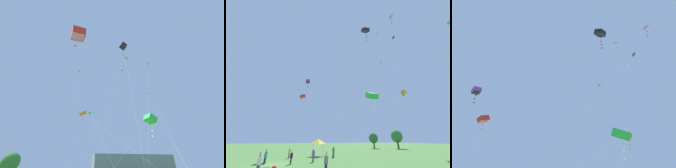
# 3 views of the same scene
# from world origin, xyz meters

# --- Properties ---
(kite_orange_box_0) EXTENTS (13.07, 25.08, 16.13)m
(kite_orange_box_0) POSITION_xyz_m (-5.66, 30.18, 15.35)
(kite_orange_box_0) COLOR silver
(kite_orange_box_0) RESTS_ON ground
(kite_cyan_delta_1) EXTENTS (3.32, 17.26, 26.68)m
(kite_cyan_delta_1) POSITION_xyz_m (-8.06, 25.69, 25.58)
(kite_cyan_delta_1) COLOR silver
(kite_cyan_delta_1) RESTS_ON ground
(kite_cyan_delta_3) EXTENTS (10.11, 8.47, 25.90)m
(kite_cyan_delta_3) POSITION_xyz_m (3.24, 17.40, 25.30)
(kite_cyan_delta_3) COLOR silver
(kite_cyan_delta_3) RESTS_ON ground
(kite_blue_delta_4) EXTENTS (8.40, 12.19, 25.65)m
(kite_blue_delta_4) POSITION_xyz_m (3.21, 21.70, 24.78)
(kite_blue_delta_4) COLOR silver
(kite_blue_delta_4) RESTS_ON ground
(kite_red_box_5) EXTENTS (12.05, 4.16, 12.40)m
(kite_red_box_5) POSITION_xyz_m (-5.86, 2.64, 11.82)
(kite_red_box_5) COLOR silver
(kite_red_box_5) RESTS_ON ground
(kite_green_delta_6) EXTENTS (3.53, 23.64, 15.25)m
(kite_green_delta_6) POSITION_xyz_m (-3.89, 27.95, 14.76)
(kite_green_delta_6) COLOR silver
(kite_green_delta_6) RESTS_ON ground
(kite_black_box_7) EXTENTS (3.47, 11.46, 28.12)m
(kite_black_box_7) POSITION_xyz_m (1.99, 15.53, 27.21)
(kite_black_box_7) COLOR silver
(kite_black_box_7) RESTS_ON ground
(kite_green_box_8) EXTENTS (10.65, 4.55, 10.36)m
(kite_green_box_8) POSITION_xyz_m (4.74, 13.56, 9.54)
(kite_green_box_8) COLOR silver
(kite_green_box_8) RESTS_ON ground
(kite_pink_delta_9) EXTENTS (9.89, 12.13, 24.91)m
(kite_pink_delta_9) POSITION_xyz_m (8.37, 17.14, 24.24)
(kite_pink_delta_9) COLOR silver
(kite_pink_delta_9) RESTS_ON ground
(kite_purple_box_10) EXTENTS (8.89, 3.13, 20.24)m
(kite_purple_box_10) POSITION_xyz_m (-14.76, 3.45, 19.74)
(kite_purple_box_10) COLOR silver
(kite_purple_box_10) RESTS_ON ground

